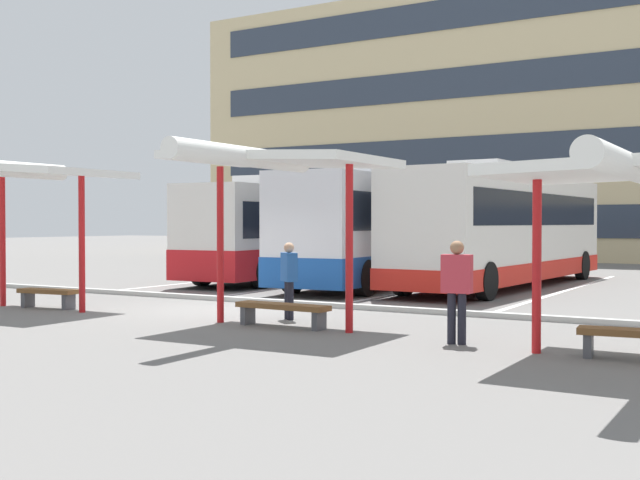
{
  "coord_description": "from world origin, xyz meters",
  "views": [
    {
      "loc": [
        11.35,
        -14.53,
        1.99
      ],
      "look_at": [
        0.64,
        3.61,
        1.54
      ],
      "focal_mm": 44.58,
      "sensor_mm": 36.0,
      "label": 1
    }
  ],
  "objects": [
    {
      "name": "coach_bus_1",
      "position": [
        0.15,
        8.47,
        1.74
      ],
      "size": [
        3.08,
        11.33,
        3.75
      ],
      "color": "silver",
      "rests_on": "ground"
    },
    {
      "name": "bench_2",
      "position": [
        -3.51,
        -1.85,
        0.33
      ],
      "size": [
        1.57,
        0.59,
        0.45
      ],
      "color": "brown",
      "rests_on": "ground"
    },
    {
      "name": "lane_stripe_1",
      "position": [
        -1.91,
        9.46,
        0.0
      ],
      "size": [
        0.16,
        14.0,
        0.01
      ],
      "primitive_type": "cube",
      "color": "white",
      "rests_on": "ground"
    },
    {
      "name": "waiting_shelter_2",
      "position": [
        3.04,
        -2.17,
        3.11
      ],
      "size": [
        3.93,
        4.55,
        3.36
      ],
      "color": "red",
      "rests_on": "ground"
    },
    {
      "name": "waiting_passenger_0",
      "position": [
        6.68,
        -2.21,
        0.99
      ],
      "size": [
        0.51,
        0.27,
        1.7
      ],
      "color": "black",
      "rests_on": "ground"
    },
    {
      "name": "lane_stripe_0",
      "position": [
        -5.74,
        9.46,
        0.0
      ],
      "size": [
        0.16,
        14.0,
        0.01
      ],
      "primitive_type": "cube",
      "color": "white",
      "rests_on": "ground"
    },
    {
      "name": "waiting_passenger_2",
      "position": [
        2.5,
        -0.8,
        0.91
      ],
      "size": [
        0.5,
        0.46,
        1.59
      ],
      "color": "black",
      "rests_on": "ground"
    },
    {
      "name": "terminal_building",
      "position": [
        0.04,
        33.1,
        7.56
      ],
      "size": [
        42.19,
        13.52,
        17.85
      ],
      "color": "#D1BC8C",
      "rests_on": "ground"
    },
    {
      "name": "lane_stripe_2",
      "position": [
        1.91,
        9.46,
        0.0
      ],
      "size": [
        0.16,
        14.0,
        0.01
      ],
      "primitive_type": "cube",
      "color": "white",
      "rests_on": "ground"
    },
    {
      "name": "coach_bus_0",
      "position": [
        -3.68,
        8.74,
        1.61
      ],
      "size": [
        2.94,
        10.35,
        3.53
      ],
      "color": "silver",
      "rests_on": "ground"
    },
    {
      "name": "waiting_shelter_3",
      "position": [
        9.52,
        -2.73,
        2.71
      ],
      "size": [
        3.94,
        5.16,
        2.92
      ],
      "color": "red",
      "rests_on": "ground"
    },
    {
      "name": "lane_stripe_3",
      "position": [
        5.74,
        9.46,
        0.0
      ],
      "size": [
        0.16,
        14.0,
        0.01
      ],
      "primitive_type": "cube",
      "color": "white",
      "rests_on": "ground"
    },
    {
      "name": "platform_kerb",
      "position": [
        0.0,
        1.61,
        0.06
      ],
      "size": [
        44.0,
        0.24,
        0.12
      ],
      "primitive_type": "cube",
      "color": "#ADADA8",
      "rests_on": "ground"
    },
    {
      "name": "bench_3",
      "position": [
        3.04,
        -1.88,
        0.34
      ],
      "size": [
        1.99,
        0.5,
        0.45
      ],
      "color": "brown",
      "rests_on": "ground"
    },
    {
      "name": "coach_bus_2",
      "position": [
        3.72,
        9.7,
        1.81
      ],
      "size": [
        3.2,
        12.4,
        3.79
      ],
      "color": "silver",
      "rests_on": "ground"
    },
    {
      "name": "waiting_shelter_1",
      "position": [
        -3.51,
        -2.31,
        3.11
      ],
      "size": [
        3.68,
        4.36,
        3.42
      ],
      "color": "red",
      "rests_on": "ground"
    },
    {
      "name": "ground_plane",
      "position": [
        0.0,
        0.0,
        0.0
      ],
      "size": [
        160.0,
        160.0,
        0.0
      ],
      "primitive_type": "plane",
      "color": "slate"
    },
    {
      "name": "bench_4",
      "position": [
        9.52,
        -2.33,
        0.34
      ],
      "size": [
        1.75,
        0.6,
        0.45
      ],
      "color": "brown",
      "rests_on": "ground"
    }
  ]
}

